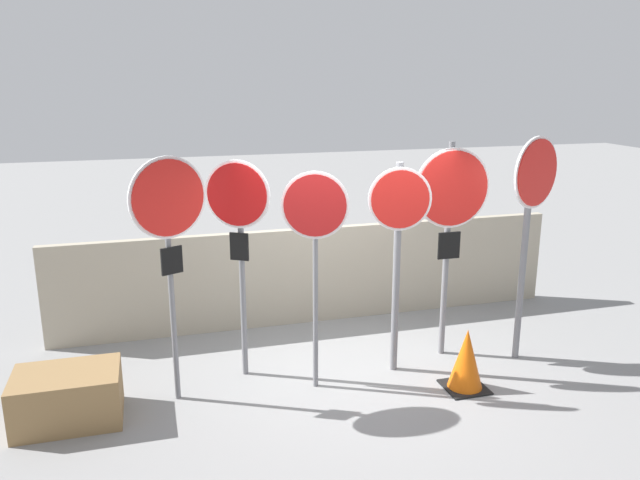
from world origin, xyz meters
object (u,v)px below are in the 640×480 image
object	(u,v)px
stop_sign_3	(399,230)
traffic_cone_0	(466,359)
stop_sign_5	(532,201)
stop_sign_0	(169,220)
stop_sign_1	(239,220)
stop_sign_4	(451,207)
storage_crate	(68,397)
stop_sign_2	(315,227)

from	to	relation	value
stop_sign_3	traffic_cone_0	distance (m)	1.57
stop_sign_5	stop_sign_0	bearing A→B (deg)	155.05
stop_sign_0	stop_sign_1	distance (m)	0.83
stop_sign_4	traffic_cone_0	world-z (taller)	stop_sign_4
stop_sign_0	stop_sign_1	bearing A→B (deg)	2.55
stop_sign_4	stop_sign_5	world-z (taller)	stop_sign_5
storage_crate	stop_sign_2	bearing A→B (deg)	-0.16
stop_sign_0	stop_sign_4	distance (m)	3.17
stop_sign_0	stop_sign_2	distance (m)	1.45
stop_sign_2	stop_sign_4	size ratio (longest dim) A/B	0.92
stop_sign_0	stop_sign_3	distance (m)	2.44
stop_sign_0	stop_sign_3	size ratio (longest dim) A/B	1.07
stop_sign_4	stop_sign_5	distance (m)	0.90
storage_crate	traffic_cone_0	bearing A→B (deg)	-6.30
stop_sign_2	storage_crate	size ratio (longest dim) A/B	2.37
stop_sign_1	storage_crate	bearing A→B (deg)	-134.09
stop_sign_2	stop_sign_5	distance (m)	2.55
stop_sign_1	stop_sign_4	xyz separation A→B (m)	(2.43, -0.11, 0.04)
stop_sign_4	traffic_cone_0	size ratio (longest dim) A/B	3.77
stop_sign_3	storage_crate	world-z (taller)	stop_sign_3
stop_sign_2	stop_sign_3	world-z (taller)	stop_sign_3
stop_sign_0	storage_crate	distance (m)	2.00
stop_sign_2	stop_sign_4	xyz separation A→B (m)	(1.72, 0.39, 0.03)
stop_sign_1	stop_sign_2	bearing A→B (deg)	-4.71
stop_sign_0	stop_sign_1	world-z (taller)	stop_sign_0
stop_sign_2	traffic_cone_0	bearing A→B (deg)	1.72
stop_sign_5	storage_crate	bearing A→B (deg)	156.68
traffic_cone_0	storage_crate	world-z (taller)	traffic_cone_0
storage_crate	stop_sign_3	bearing A→B (deg)	2.35
stop_sign_3	stop_sign_2	bearing A→B (deg)	-159.84
stop_sign_3	stop_sign_5	world-z (taller)	stop_sign_5
stop_sign_4	traffic_cone_0	distance (m)	1.73
stop_sign_4	stop_sign_5	xyz separation A→B (m)	(0.83, -0.34, 0.08)
stop_sign_1	stop_sign_4	size ratio (longest dim) A/B	0.95
stop_sign_0	storage_crate	xyz separation A→B (m)	(-1.07, -0.12, -1.69)
stop_sign_3	stop_sign_5	size ratio (longest dim) A/B	0.91
stop_sign_1	stop_sign_3	size ratio (longest dim) A/B	1.02
stop_sign_5	stop_sign_3	bearing A→B (deg)	152.50
stop_sign_1	storage_crate	size ratio (longest dim) A/B	2.44
stop_sign_0	stop_sign_3	xyz separation A→B (m)	(2.42, 0.02, -0.28)
stop_sign_1	stop_sign_3	world-z (taller)	stop_sign_1
stop_sign_1	traffic_cone_0	size ratio (longest dim) A/B	3.58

